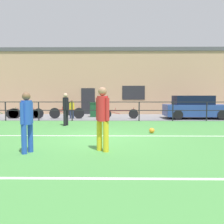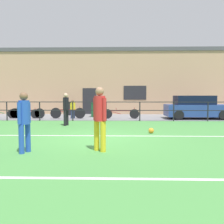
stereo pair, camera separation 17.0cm
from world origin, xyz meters
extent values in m
cube|color=#478C42|center=(0.00, 0.00, -0.02)|extent=(60.00, 44.00, 0.04)
cube|color=white|center=(0.00, 0.68, 0.00)|extent=(36.00, 0.11, 0.00)
cube|color=white|center=(0.00, -3.96, 0.00)|extent=(36.00, 0.11, 0.00)
cube|color=slate|center=(0.00, 8.50, 0.01)|extent=(48.00, 5.00, 0.02)
cylinder|color=black|center=(-6.00, 6.00, 0.57)|extent=(0.07, 0.07, 1.15)
cylinder|color=black|center=(-4.00, 6.00, 0.57)|extent=(0.07, 0.07, 1.15)
cylinder|color=black|center=(-2.00, 6.00, 0.57)|extent=(0.07, 0.07, 1.15)
cylinder|color=black|center=(0.00, 6.00, 0.57)|extent=(0.07, 0.07, 1.15)
cylinder|color=black|center=(2.00, 6.00, 0.57)|extent=(0.07, 0.07, 1.15)
cylinder|color=black|center=(4.00, 6.00, 0.57)|extent=(0.07, 0.07, 1.15)
cylinder|color=black|center=(6.00, 6.00, 0.57)|extent=(0.07, 0.07, 1.15)
cube|color=black|center=(0.00, 6.00, 1.13)|extent=(36.00, 0.04, 0.04)
cube|color=black|center=(0.00, 6.00, 0.63)|extent=(36.00, 0.04, 0.04)
cube|color=tan|center=(0.00, 12.20, 2.51)|extent=(28.00, 2.40, 5.03)
cube|color=#232328|center=(-1.60, 10.98, 1.05)|extent=(1.10, 0.04, 2.10)
cube|color=#232328|center=(2.04, 10.98, 1.74)|extent=(1.80, 0.04, 1.10)
cube|color=#4C4C51|center=(0.00, 12.20, 5.18)|extent=(28.00, 2.56, 0.30)
cylinder|color=black|center=(-1.88, 3.84, 0.39)|extent=(0.14, 0.14, 0.78)
cylinder|color=black|center=(-1.93, 3.60, 0.39)|extent=(0.14, 0.14, 0.78)
cylinder|color=black|center=(-1.90, 3.72, 1.10)|extent=(0.29, 0.29, 0.64)
sphere|color=tan|center=(-1.90, 3.72, 1.53)|extent=(0.22, 0.22, 0.22)
cylinder|color=black|center=(-1.86, 3.89, 1.08)|extent=(0.10, 0.10, 0.57)
cylinder|color=black|center=(-1.94, 3.55, 1.08)|extent=(0.10, 0.10, 0.57)
cylinder|color=gold|center=(0.33, -1.88, 0.41)|extent=(0.15, 0.15, 0.82)
cylinder|color=gold|center=(0.15, -1.70, 0.41)|extent=(0.15, 0.15, 0.82)
cylinder|color=red|center=(0.24, -1.79, 1.16)|extent=(0.30, 0.30, 0.68)
sphere|color=#A37556|center=(0.24, -1.79, 1.62)|extent=(0.23, 0.23, 0.23)
cylinder|color=red|center=(0.37, -1.91, 1.15)|extent=(0.11, 0.11, 0.61)
cylinder|color=red|center=(0.11, -1.66, 1.15)|extent=(0.11, 0.11, 0.61)
cylinder|color=blue|center=(-1.77, -2.14, 0.38)|extent=(0.14, 0.14, 0.76)
cylinder|color=blue|center=(-1.68, -1.92, 0.38)|extent=(0.14, 0.14, 0.76)
cylinder|color=blue|center=(-1.73, -2.03, 1.07)|extent=(0.28, 0.28, 0.63)
sphere|color=brown|center=(-1.73, -2.03, 1.49)|extent=(0.21, 0.21, 0.21)
cylinder|color=blue|center=(-1.79, -2.19, 1.06)|extent=(0.10, 0.10, 0.56)
cylinder|color=blue|center=(-1.67, -1.87, 1.06)|extent=(0.10, 0.10, 0.56)
sphere|color=orange|center=(2.05, 1.34, 0.11)|extent=(0.22, 0.22, 0.22)
cylinder|color=#232D4C|center=(-2.15, 7.24, 0.31)|extent=(0.11, 0.11, 0.58)
cylinder|color=#232D4C|center=(-2.32, 7.20, 0.31)|extent=(0.11, 0.11, 0.58)
cylinder|color=gold|center=(-2.24, 7.22, 0.84)|extent=(0.21, 0.21, 0.48)
sphere|color=brown|center=(-2.24, 7.22, 1.16)|extent=(0.16, 0.16, 0.16)
cylinder|color=gold|center=(-2.11, 7.25, 0.82)|extent=(0.08, 0.08, 0.43)
cylinder|color=gold|center=(-2.36, 7.20, 0.82)|extent=(0.08, 0.08, 0.43)
cube|color=#28428E|center=(5.78, 7.34, 0.56)|extent=(3.96, 1.75, 0.75)
cube|color=black|center=(5.58, 7.34, 1.22)|extent=(2.38, 1.47, 0.57)
cylinder|color=black|center=(4.43, 6.50, 0.32)|extent=(0.60, 0.18, 0.60)
cylinder|color=black|center=(7.13, 6.50, 0.32)|extent=(0.60, 0.18, 0.60)
cylinder|color=black|center=(4.43, 8.17, 0.32)|extent=(0.60, 0.18, 0.60)
cylinder|color=black|center=(7.13, 8.17, 0.32)|extent=(0.60, 0.18, 0.60)
cylinder|color=black|center=(0.02, 7.20, 0.33)|extent=(0.62, 0.04, 0.62)
cylinder|color=black|center=(1.75, 7.20, 0.33)|extent=(0.62, 0.04, 0.62)
cube|color=maroon|center=(0.89, 7.20, 0.53)|extent=(1.35, 0.04, 0.04)
cube|color=maroon|center=(0.45, 7.20, 0.43)|extent=(0.85, 0.03, 0.23)
cylinder|color=maroon|center=(0.58, 7.20, 0.63)|extent=(0.03, 0.03, 0.20)
cylinder|color=maroon|center=(1.75, 7.20, 0.60)|extent=(0.03, 0.03, 0.28)
cylinder|color=black|center=(-6.24, 7.20, 0.32)|extent=(0.60, 0.04, 0.60)
cylinder|color=black|center=(-4.70, 7.20, 0.32)|extent=(0.60, 0.04, 0.60)
cube|color=maroon|center=(-5.47, 7.20, 0.52)|extent=(1.20, 0.04, 0.04)
cube|color=maroon|center=(-5.85, 7.20, 0.42)|extent=(0.75, 0.03, 0.22)
cylinder|color=maroon|center=(-5.74, 7.20, 0.62)|extent=(0.03, 0.03, 0.20)
cylinder|color=maroon|center=(-4.70, 7.20, 0.59)|extent=(0.03, 0.03, 0.28)
cylinder|color=black|center=(-3.35, 7.20, 0.37)|extent=(0.70, 0.04, 0.70)
cylinder|color=black|center=(-1.77, 7.20, 0.37)|extent=(0.70, 0.04, 0.70)
cube|color=maroon|center=(-2.56, 7.20, 0.59)|extent=(1.23, 0.04, 0.04)
cube|color=maroon|center=(-2.95, 7.20, 0.48)|extent=(0.77, 0.03, 0.25)
cylinder|color=maroon|center=(-2.84, 7.20, 0.69)|extent=(0.03, 0.03, 0.20)
cylinder|color=maroon|center=(-1.77, 7.20, 0.66)|extent=(0.03, 0.03, 0.28)
cylinder|color=black|center=(-5.88, 7.20, 0.34)|extent=(0.65, 0.04, 0.65)
cube|color=#1E6633|center=(-6.75, 7.20, 0.56)|extent=(1.35, 0.04, 0.04)
cylinder|color=#1E6633|center=(-7.05, 7.20, 0.66)|extent=(0.03, 0.03, 0.20)
cylinder|color=#1E6633|center=(-5.88, 7.20, 0.63)|extent=(0.03, 0.03, 0.28)
cylinder|color=black|center=(-6.03, 7.20, 0.35)|extent=(0.66, 0.04, 0.66)
cylinder|color=black|center=(-4.41, 7.20, 0.35)|extent=(0.66, 0.04, 0.66)
cube|color=#234C99|center=(-5.22, 7.20, 0.57)|extent=(1.27, 0.04, 0.04)
cube|color=#234C99|center=(-5.63, 7.20, 0.46)|extent=(0.79, 0.03, 0.24)
cylinder|color=#234C99|center=(-5.50, 7.20, 0.67)|extent=(0.03, 0.03, 0.20)
cylinder|color=#234C99|center=(-4.41, 7.20, 0.64)|extent=(0.03, 0.03, 0.28)
cube|color=#194C28|center=(-0.87, 8.49, 0.48)|extent=(0.58, 0.49, 0.92)
cube|color=#143D20|center=(-0.87, 8.49, 0.98)|extent=(0.62, 0.52, 0.08)
cube|color=black|center=(-2.91, 9.90, 0.48)|extent=(0.53, 0.44, 0.92)
cube|color=black|center=(-2.91, 9.90, 0.98)|extent=(0.56, 0.47, 0.08)
camera|label=1|loc=(0.59, -8.23, 1.51)|focal=38.46mm
camera|label=2|loc=(0.76, -8.23, 1.51)|focal=38.46mm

